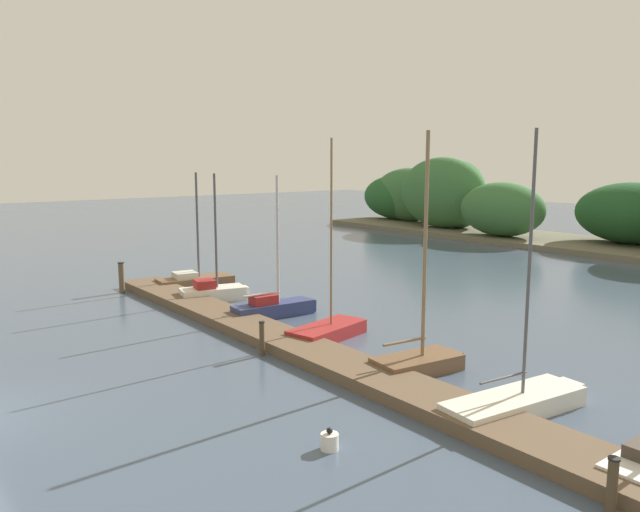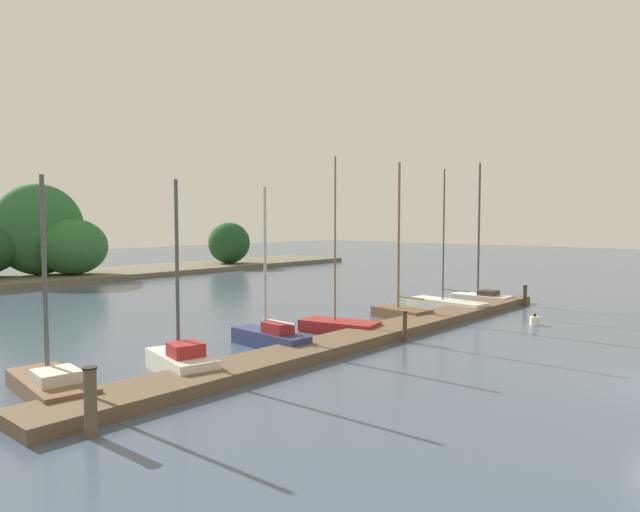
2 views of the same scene
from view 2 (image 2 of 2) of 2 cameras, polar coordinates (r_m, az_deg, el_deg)
The scene contains 12 objects.
dock_pier at distance 21.64m, azimuth 5.61°, elevation -7.75°, with size 25.80×1.80×0.35m.
sailboat_0 at distance 16.25m, azimuth -25.46°, elevation -11.33°, with size 1.73×3.90×5.57m.
sailboat_1 at distance 17.16m, azimuth -13.83°, elevation -10.04°, with size 1.77×3.13×5.59m.
sailboat_2 at distance 20.06m, azimuth -5.20°, elevation -7.96°, with size 1.18×3.59×5.59m.
sailboat_3 at distance 22.63m, azimuth 1.70°, elevation -6.91°, with size 1.93×3.39×6.91m.
sailboat_4 at distance 26.06m, azimuth 7.96°, elevation -5.32°, with size 1.57×2.93×7.01m.
sailboat_5 at distance 28.99m, azimuth 12.38°, elevation -4.66°, with size 1.65×4.35×6.93m.
sailboat_6 at distance 32.02m, azimuth 15.75°, elevation -3.71°, with size 1.26×3.28×7.49m.
mooring_piling_0 at distance 12.85m, azimuth -22.02°, elevation -13.39°, with size 0.30×0.30×1.45m.
mooring_piling_1 at distance 21.08m, azimuth 8.49°, elevation -6.99°, with size 0.19×0.19×1.12m.
mooring_piling_2 at distance 31.18m, azimuth 19.86°, elevation -3.76°, with size 0.21×0.21×1.08m.
channel_buoy_0 at distance 25.79m, azimuth 20.70°, elevation -6.08°, with size 0.40×0.40×0.50m.
Camera 2 is at (-17.27, -2.37, 4.43)m, focal length 31.93 mm.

